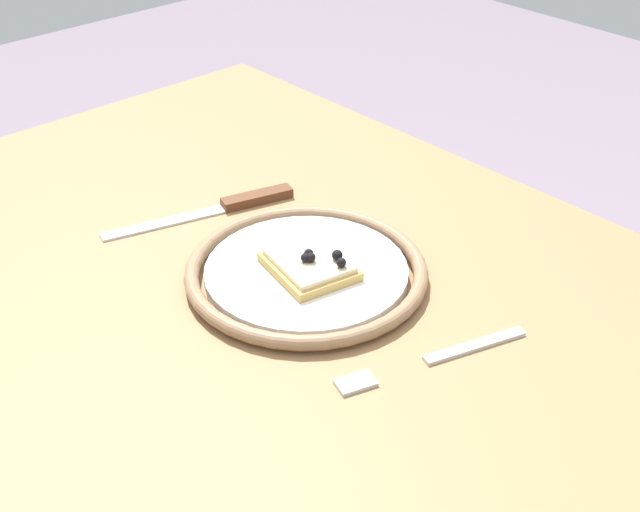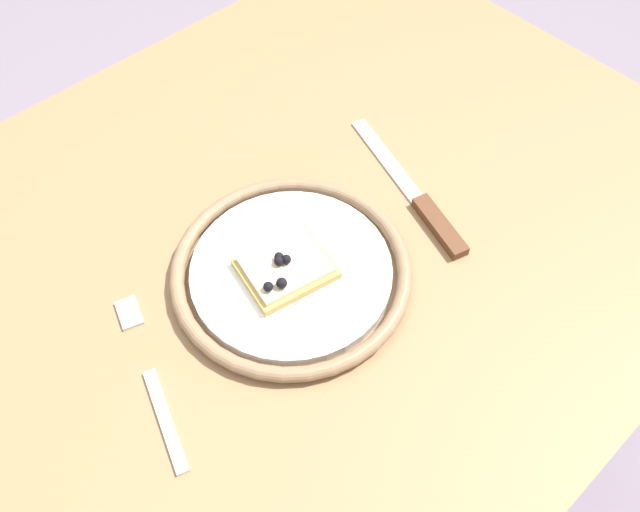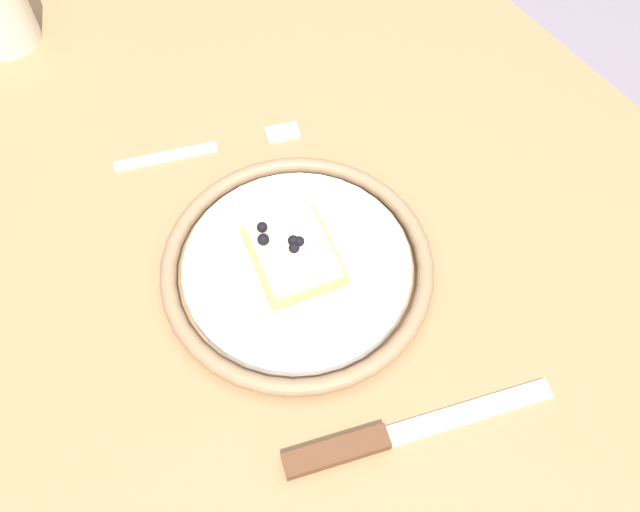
{
  "view_description": "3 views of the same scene",
  "coord_description": "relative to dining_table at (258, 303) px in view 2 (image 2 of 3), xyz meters",
  "views": [
    {
      "loc": [
        -0.55,
        0.45,
        1.25
      ],
      "look_at": [
        0.03,
        -0.07,
        0.74
      ],
      "focal_mm": 48.06,
      "sensor_mm": 36.0,
      "label": 1
    },
    {
      "loc": [
        -0.22,
        -0.36,
        1.32
      ],
      "look_at": [
        0.05,
        -0.06,
        0.75
      ],
      "focal_mm": 36.93,
      "sensor_mm": 36.0,
      "label": 2
    },
    {
      "loc": [
        0.31,
        -0.21,
        1.3
      ],
      "look_at": [
        0.03,
        -0.03,
        0.76
      ],
      "focal_mm": 38.47,
      "sensor_mm": 36.0,
      "label": 3
    }
  ],
  "objects": [
    {
      "name": "ground_plane",
      "position": [
        0.0,
        0.0,
        -0.64
      ],
      "size": [
        6.0,
        6.0,
        0.0
      ],
      "primitive_type": "plane",
      "color": "slate"
    },
    {
      "name": "knife",
      "position": [
        0.19,
        -0.08,
        0.09
      ],
      "size": [
        0.08,
        0.24,
        0.01
      ],
      "color": "silver",
      "rests_on": "dining_table"
    },
    {
      "name": "pizza_slice_near",
      "position": [
        0.01,
        -0.04,
        0.11
      ],
      "size": [
        0.11,
        0.09,
        0.03
      ],
      "color": "tan",
      "rests_on": "plate"
    },
    {
      "name": "fork",
      "position": [
        -0.16,
        -0.04,
        0.09
      ],
      "size": [
        0.08,
        0.2,
        0.0
      ],
      "color": "beige",
      "rests_on": "dining_table"
    },
    {
      "name": "dining_table",
      "position": [
        0.0,
        0.0,
        0.0
      ],
      "size": [
        1.15,
        0.78,
        0.73
      ],
      "color": "#936D47",
      "rests_on": "ground_plane"
    },
    {
      "name": "plate",
      "position": [
        0.02,
        -0.04,
        0.1
      ],
      "size": [
        0.26,
        0.26,
        0.02
      ],
      "color": "white",
      "rests_on": "dining_table"
    }
  ]
}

